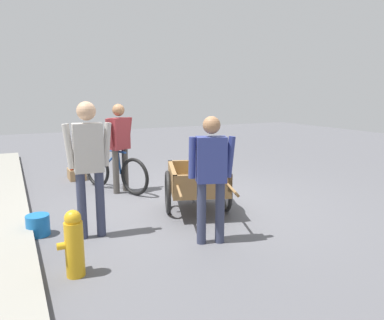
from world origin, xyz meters
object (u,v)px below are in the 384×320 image
cyclist_person (119,140)px  bystander_person (89,157)px  apple_crate (77,173)px  plastic_bucket (38,225)px  dog (182,171)px  vendor_person (211,170)px  fruit_cart (197,184)px  fire_hydrant (74,243)px  bicycle (115,172)px

cyclist_person → bystander_person: (-1.86, 0.89, 0.07)m
apple_crate → plastic_bucket: bearing=162.0°
dog → plastic_bucket: 3.09m
apple_crate → bystander_person: size_ratio=0.26×
vendor_person → fruit_cart: bearing=-19.6°
plastic_bucket → bystander_person: bystander_person is taller
fire_hydrant → bystander_person: size_ratio=0.40×
fruit_cart → vendor_person: vendor_person is taller
vendor_person → bicycle: bearing=8.1°
cyclist_person → plastic_bucket: 2.27m
plastic_bucket → apple_crate: 3.03m
fire_hydrant → fruit_cart: bearing=-58.8°
plastic_bucket → apple_crate: (2.89, -0.94, 0.00)m
vendor_person → bystander_person: size_ratio=0.90×
bicycle → bystander_person: (-2.00, 0.82, 0.65)m
vendor_person → apple_crate: 4.21m
vendor_person → plastic_bucket: 2.29m
dog → bystander_person: size_ratio=0.39×
fruit_cart → cyclist_person: 1.82m
fruit_cart → fire_hydrant: size_ratio=2.70×
fire_hydrant → apple_crate: size_ratio=1.52×
bystander_person → fire_hydrant: bearing=159.0°
dog → plastic_bucket: (-1.51, 2.70, -0.14)m
plastic_bucket → apple_crate: apple_crate is taller
apple_crate → bystander_person: 3.37m
fruit_cart → bystander_person: 1.73m
fire_hydrant → plastic_bucket: bearing=11.0°
fruit_cart → vendor_person: (-1.08, 0.39, 0.46)m
bicycle → cyclist_person: size_ratio=0.96×
bicycle → apple_crate: (1.24, 0.48, -0.22)m
plastic_bucket → fire_hydrant: bearing=-169.0°
fire_hydrant → bystander_person: (0.92, -0.35, 0.67)m
dog → bystander_person: 2.90m
vendor_person → bicycle: 2.89m
fire_hydrant → cyclist_person: bearing=-24.1°
vendor_person → plastic_bucket: (1.16, 1.82, -0.76)m
fruit_cart → plastic_bucket: fruit_cart is taller
plastic_bucket → bystander_person: (-0.35, -0.60, 0.87)m
vendor_person → dog: (2.67, -0.88, -0.62)m
bicycle → plastic_bucket: (-1.65, 1.42, -0.22)m
fruit_cart → apple_crate: bearing=23.1°
vendor_person → plastic_bucket: bearing=57.4°
cyclist_person → apple_crate: (1.38, 0.55, -0.80)m
bicycle → vendor_person: bearing=-171.9°
cyclist_person → dog: bearing=-90.1°
bystander_person → apple_crate: bearing=-6.0°
cyclist_person → fruit_cart: bearing=-155.8°
plastic_bucket → apple_crate: size_ratio=0.65×
bicycle → dog: bearing=-96.2°
dog → bicycle: bearing=83.8°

